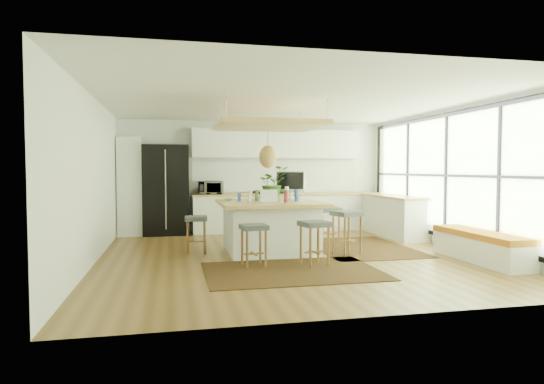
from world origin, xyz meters
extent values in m
plane|color=brown|center=(0.00, 0.00, 0.00)|extent=(7.00, 7.00, 0.00)
plane|color=white|center=(0.00, 0.00, 2.70)|extent=(7.00, 7.00, 0.00)
plane|color=white|center=(0.00, 3.50, 1.35)|extent=(6.50, 0.00, 6.50)
plane|color=white|center=(0.00, -3.50, 1.35)|extent=(6.50, 0.00, 6.50)
plane|color=white|center=(-3.25, 0.00, 1.35)|extent=(0.00, 7.00, 7.00)
plane|color=white|center=(3.25, 0.00, 1.35)|extent=(0.00, 7.00, 7.00)
cube|color=white|center=(-2.95, 3.18, 1.12)|extent=(0.55, 0.60, 2.25)
cube|color=white|center=(0.55, 3.18, 0.44)|extent=(4.20, 0.60, 0.88)
cube|color=#AB863C|center=(0.55, 3.18, 0.90)|extent=(4.24, 0.64, 0.05)
cube|color=white|center=(0.55, 3.48, 1.35)|extent=(4.20, 0.02, 0.80)
cube|color=white|center=(0.55, 3.32, 2.15)|extent=(4.20, 0.34, 0.70)
cube|color=white|center=(2.93, 2.00, 0.44)|extent=(0.60, 2.50, 0.88)
cube|color=#AB863C|center=(2.93, 2.00, 0.90)|extent=(0.64, 2.54, 0.05)
cube|color=black|center=(-0.27, -1.27, 0.01)|extent=(2.60, 1.80, 0.01)
cube|color=black|center=(1.55, 0.47, 0.01)|extent=(1.80, 2.60, 0.01)
imported|color=#A5A5AA|center=(-1.12, 3.17, 1.12)|extent=(0.58, 0.33, 0.39)
imported|color=#1E4C19|center=(-0.10, 0.91, 1.18)|extent=(0.78, 0.82, 0.51)
imported|color=silver|center=(-0.96, 0.90, 0.95)|extent=(0.25, 0.25, 0.05)
cylinder|color=blue|center=(-0.81, 0.55, 1.03)|extent=(0.07, 0.07, 0.19)
cylinder|color=silver|center=(-0.66, 0.30, 1.03)|extent=(0.07, 0.07, 0.19)
cylinder|color=maroon|center=(-0.01, 0.15, 1.03)|extent=(0.07, 0.07, 0.19)
cylinder|color=silver|center=(0.09, 0.50, 1.03)|extent=(0.07, 0.07, 0.19)
cylinder|color=#4F6C41|center=(-0.46, 0.70, 1.03)|extent=(0.07, 0.07, 0.19)
cylinder|color=blue|center=(0.24, 0.35, 1.03)|extent=(0.07, 0.07, 0.19)
camera|label=1|loc=(-2.01, -7.88, 1.53)|focal=30.56mm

